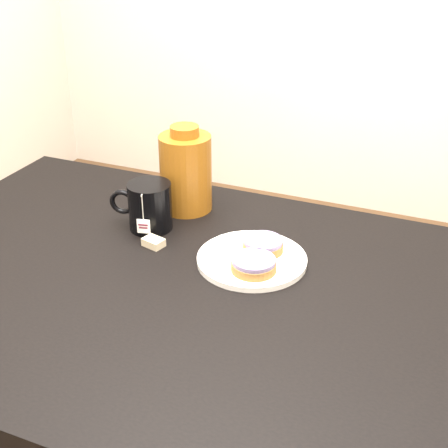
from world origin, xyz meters
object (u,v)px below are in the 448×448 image
object	(u,v)px
bagel_back	(263,245)
bagel_front	(254,264)
teabag_pouch	(154,242)
mug	(149,206)
plate	(252,259)
bagel_package	(186,171)
table	(195,319)

from	to	relation	value
bagel_back	bagel_front	world-z (taller)	same
teabag_pouch	mug	bearing A→B (deg)	123.70
mug	teabag_pouch	bearing A→B (deg)	-68.65
mug	teabag_pouch	distance (m)	0.10
plate	bagel_front	size ratio (longest dim) A/B	1.84
bagel_back	plate	bearing A→B (deg)	-108.71
plate	bagel_package	xyz separation A→B (m)	(-0.24, 0.18, 0.09)
plate	bagel_package	world-z (taller)	bagel_package
bagel_back	teabag_pouch	distance (m)	0.24
plate	bagel_back	world-z (taller)	bagel_back
bagel_front	teabag_pouch	bearing A→B (deg)	173.73
teabag_pouch	bagel_front	bearing A→B (deg)	-6.27
plate	mug	size ratio (longest dim) A/B	1.49
table	bagel_front	size ratio (longest dim) A/B	11.14
plate	teabag_pouch	distance (m)	0.22
table	mug	xyz separation A→B (m)	(-0.20, 0.18, 0.14)
bagel_back	mug	bearing A→B (deg)	176.49
bagel_front	bagel_package	bearing A→B (deg)	139.09
teabag_pouch	bagel_package	size ratio (longest dim) A/B	0.21
table	plate	size ratio (longest dim) A/B	6.06
bagel_front	teabag_pouch	world-z (taller)	bagel_front
bagel_back	teabag_pouch	bearing A→B (deg)	-166.94
table	teabag_pouch	xyz separation A→B (m)	(-0.15, 0.11, 0.09)
bagel_package	bagel_front	bearing A→B (deg)	-40.91
mug	bagel_package	size ratio (longest dim) A/B	0.73
plate	bagel_back	size ratio (longest dim) A/B	2.05
bagel_back	mug	distance (m)	0.29
mug	teabag_pouch	size ratio (longest dim) A/B	3.44
plate	bagel_back	distance (m)	0.04
table	bagel_back	world-z (taller)	bagel_back
plate	bagel_package	bearing A→B (deg)	143.15
plate	bagel_front	world-z (taller)	bagel_front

